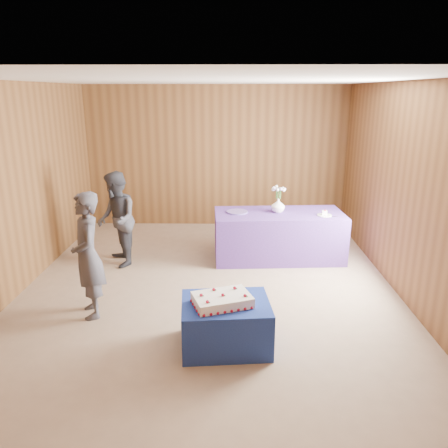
{
  "coord_description": "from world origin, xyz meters",
  "views": [
    {
      "loc": [
        0.3,
        -5.45,
        2.56
      ],
      "look_at": [
        0.2,
        0.1,
        0.88
      ],
      "focal_mm": 35.0,
      "sensor_mm": 36.0,
      "label": 1
    }
  ],
  "objects_px": {
    "vase": "(278,205)",
    "serving_table": "(278,236)",
    "cake_table": "(226,324)",
    "sheet_cake": "(222,300)",
    "guest_right": "(117,220)",
    "guest_left": "(88,256)"
  },
  "relations": [
    {
      "from": "serving_table",
      "to": "guest_right",
      "type": "height_order",
      "value": "guest_right"
    },
    {
      "from": "cake_table",
      "to": "sheet_cake",
      "type": "bearing_deg",
      "value": -135.42
    },
    {
      "from": "guest_left",
      "to": "serving_table",
      "type": "bearing_deg",
      "value": 104.81
    },
    {
      "from": "guest_left",
      "to": "guest_right",
      "type": "xyz_separation_m",
      "value": [
        -0.07,
        1.58,
        -0.03
      ]
    },
    {
      "from": "guest_right",
      "to": "guest_left",
      "type": "bearing_deg",
      "value": -20.24
    },
    {
      "from": "cake_table",
      "to": "vase",
      "type": "bearing_deg",
      "value": 67.82
    },
    {
      "from": "vase",
      "to": "guest_left",
      "type": "height_order",
      "value": "guest_left"
    },
    {
      "from": "vase",
      "to": "serving_table",
      "type": "bearing_deg",
      "value": -57.75
    },
    {
      "from": "cake_table",
      "to": "guest_right",
      "type": "height_order",
      "value": "guest_right"
    },
    {
      "from": "serving_table",
      "to": "vase",
      "type": "relative_size",
      "value": 9.1
    },
    {
      "from": "cake_table",
      "to": "vase",
      "type": "xyz_separation_m",
      "value": [
        0.78,
        2.59,
        0.61
      ]
    },
    {
      "from": "vase",
      "to": "guest_left",
      "type": "distance_m",
      "value": 3.07
    },
    {
      "from": "cake_table",
      "to": "serving_table",
      "type": "height_order",
      "value": "serving_table"
    },
    {
      "from": "sheet_cake",
      "to": "guest_right",
      "type": "height_order",
      "value": "guest_right"
    },
    {
      "from": "cake_table",
      "to": "guest_left",
      "type": "relative_size",
      "value": 0.6
    },
    {
      "from": "guest_left",
      "to": "cake_table",
      "type": "bearing_deg",
      "value": 44.32
    },
    {
      "from": "cake_table",
      "to": "serving_table",
      "type": "bearing_deg",
      "value": 67.22
    },
    {
      "from": "serving_table",
      "to": "sheet_cake",
      "type": "xyz_separation_m",
      "value": [
        -0.84,
        -2.6,
        0.18
      ]
    },
    {
      "from": "cake_table",
      "to": "sheet_cake",
      "type": "relative_size",
      "value": 1.31
    },
    {
      "from": "serving_table",
      "to": "sheet_cake",
      "type": "height_order",
      "value": "serving_table"
    },
    {
      "from": "cake_table",
      "to": "sheet_cake",
      "type": "height_order",
      "value": "sheet_cake"
    },
    {
      "from": "guest_right",
      "to": "serving_table",
      "type": "bearing_deg",
      "value": 74.79
    }
  ]
}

